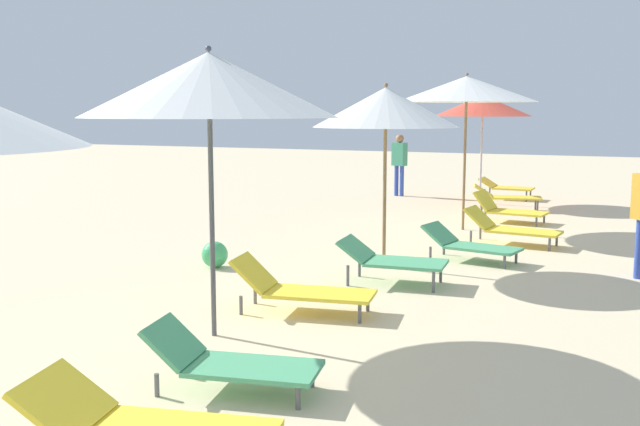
{
  "coord_description": "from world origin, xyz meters",
  "views": [
    {
      "loc": [
        3.52,
        1.79,
        2.24
      ],
      "look_at": [
        0.58,
        8.32,
        1.23
      ],
      "focal_mm": 41.09,
      "sensor_mm": 36.0,
      "label": 1
    }
  ],
  "objects_px": {
    "lounger_second_shoreside": "(145,426)",
    "lounger_third_inland": "(230,361)",
    "lounger_third_shoreside": "(300,288)",
    "beach_ball": "(215,255)",
    "lounger_farthest_inland": "(507,196)",
    "umbrella_third": "(209,85)",
    "umbrella_farthest": "(483,106)",
    "lounger_farthest_shoreside": "(506,187)",
    "umbrella_fourth": "(386,108)",
    "lounger_fifth_shoreside": "(508,209)",
    "person_walking_near": "(399,159)",
    "umbrella_fifth": "(467,89)",
    "lounger_fourth_inland": "(391,259)",
    "lounger_fourth_shoreside": "(470,244)",
    "lounger_fifth_inland": "(511,228)"
  },
  "relations": [
    {
      "from": "umbrella_fifth",
      "to": "person_walking_near",
      "type": "distance_m",
      "value": 5.79
    },
    {
      "from": "lounger_third_shoreside",
      "to": "umbrella_fifth",
      "type": "relative_size",
      "value": 0.56
    },
    {
      "from": "umbrella_fifth",
      "to": "lounger_fifth_inland",
      "type": "height_order",
      "value": "umbrella_fifth"
    },
    {
      "from": "lounger_third_inland",
      "to": "lounger_second_shoreside",
      "type": "bearing_deg",
      "value": -91.55
    },
    {
      "from": "umbrella_farthest",
      "to": "lounger_farthest_shoreside",
      "type": "relative_size",
      "value": 2.0
    },
    {
      "from": "umbrella_fourth",
      "to": "lounger_farthest_inland",
      "type": "height_order",
      "value": "umbrella_fourth"
    },
    {
      "from": "lounger_fifth_shoreside",
      "to": "umbrella_farthest",
      "type": "distance_m",
      "value": 3.67
    },
    {
      "from": "lounger_fourth_inland",
      "to": "umbrella_fifth",
      "type": "relative_size",
      "value": 0.49
    },
    {
      "from": "umbrella_fourth",
      "to": "lounger_fifth_shoreside",
      "type": "xyz_separation_m",
      "value": [
        0.87,
        5.05,
        -2.01
      ]
    },
    {
      "from": "lounger_third_shoreside",
      "to": "lounger_fourth_inland",
      "type": "xyz_separation_m",
      "value": [
        0.48,
        1.71,
        0.04
      ]
    },
    {
      "from": "umbrella_third",
      "to": "lounger_fifth_shoreside",
      "type": "distance_m",
      "value": 9.18
    },
    {
      "from": "umbrella_fifth",
      "to": "person_walking_near",
      "type": "relative_size",
      "value": 1.81
    },
    {
      "from": "umbrella_third",
      "to": "lounger_fifth_inland",
      "type": "relative_size",
      "value": 1.78
    },
    {
      "from": "umbrella_fourth",
      "to": "lounger_fourth_inland",
      "type": "xyz_separation_m",
      "value": [
        0.43,
        -0.94,
        -1.95
      ]
    },
    {
      "from": "umbrella_farthest",
      "to": "lounger_farthest_shoreside",
      "type": "bearing_deg",
      "value": 69.71
    },
    {
      "from": "lounger_second_shoreside",
      "to": "lounger_fourth_inland",
      "type": "xyz_separation_m",
      "value": [
        -0.25,
        5.42,
        0.0
      ]
    },
    {
      "from": "beach_ball",
      "to": "lounger_third_inland",
      "type": "bearing_deg",
      "value": -56.17
    },
    {
      "from": "umbrella_third",
      "to": "lounger_third_inland",
      "type": "xyz_separation_m",
      "value": [
        0.92,
        -1.2,
        -2.23
      ]
    },
    {
      "from": "lounger_second_shoreside",
      "to": "lounger_fifth_shoreside",
      "type": "xyz_separation_m",
      "value": [
        0.19,
        11.41,
        -0.05
      ]
    },
    {
      "from": "lounger_second_shoreside",
      "to": "lounger_fourth_shoreside",
      "type": "distance_m",
      "value": 7.3
    },
    {
      "from": "lounger_third_shoreside",
      "to": "umbrella_fifth",
      "type": "bearing_deg",
      "value": 77.12
    },
    {
      "from": "lounger_third_shoreside",
      "to": "person_walking_near",
      "type": "bearing_deg",
      "value": 92.59
    },
    {
      "from": "umbrella_fourth",
      "to": "lounger_third_shoreside",
      "type": "bearing_deg",
      "value": -91.21
    },
    {
      "from": "lounger_second_shoreside",
      "to": "beach_ball",
      "type": "distance_m",
      "value": 6.06
    },
    {
      "from": "umbrella_third",
      "to": "umbrella_fourth",
      "type": "xyz_separation_m",
      "value": [
        0.48,
        3.76,
        -0.2
      ]
    },
    {
      "from": "umbrella_third",
      "to": "lounger_fourth_inland",
      "type": "xyz_separation_m",
      "value": [
        0.91,
        2.82,
        -2.15
      ]
    },
    {
      "from": "lounger_fifth_shoreside",
      "to": "umbrella_fifth",
      "type": "bearing_deg",
      "value": -108.79
    },
    {
      "from": "umbrella_farthest",
      "to": "umbrella_fourth",
      "type": "bearing_deg",
      "value": -87.9
    },
    {
      "from": "lounger_third_inland",
      "to": "umbrella_farthest",
      "type": "relative_size",
      "value": 0.55
    },
    {
      "from": "lounger_second_shoreside",
      "to": "lounger_fifth_shoreside",
      "type": "height_order",
      "value": "lounger_fifth_shoreside"
    },
    {
      "from": "lounger_second_shoreside",
      "to": "lounger_third_inland",
      "type": "distance_m",
      "value": 1.42
    },
    {
      "from": "lounger_third_shoreside",
      "to": "beach_ball",
      "type": "height_order",
      "value": "lounger_third_shoreside"
    },
    {
      "from": "person_walking_near",
      "to": "lounger_third_inland",
      "type": "bearing_deg",
      "value": -151.16
    },
    {
      "from": "umbrella_fifth",
      "to": "umbrella_farthest",
      "type": "bearing_deg",
      "value": 97.64
    },
    {
      "from": "lounger_fourth_inland",
      "to": "person_walking_near",
      "type": "relative_size",
      "value": 0.88
    },
    {
      "from": "lounger_fourth_shoreside",
      "to": "lounger_fifth_shoreside",
      "type": "height_order",
      "value": "lounger_fifth_shoreside"
    },
    {
      "from": "lounger_fourth_inland",
      "to": "umbrella_fourth",
      "type": "bearing_deg",
      "value": 108.48
    },
    {
      "from": "lounger_fourth_shoreside",
      "to": "umbrella_fifth",
      "type": "xyz_separation_m",
      "value": [
        -0.77,
        2.84,
        2.37
      ]
    },
    {
      "from": "lounger_fourth_inland",
      "to": "lounger_farthest_shoreside",
      "type": "height_order",
      "value": "lounger_fourth_inland"
    },
    {
      "from": "lounger_fourth_inland",
      "to": "umbrella_farthest",
      "type": "distance_m",
      "value": 9.03
    },
    {
      "from": "lounger_fifth_shoreside",
      "to": "lounger_farthest_shoreside",
      "type": "distance_m",
      "value": 3.98
    },
    {
      "from": "lounger_fourth_inland",
      "to": "lounger_farthest_shoreside",
      "type": "relative_size",
      "value": 1.07
    },
    {
      "from": "lounger_third_inland",
      "to": "beach_ball",
      "type": "xyz_separation_m",
      "value": [
        -2.64,
        3.94,
        -0.06
      ]
    },
    {
      "from": "lounger_fourth_shoreside",
      "to": "lounger_farthest_inland",
      "type": "bearing_deg",
      "value": 105.4
    },
    {
      "from": "lounger_farthest_inland",
      "to": "umbrella_third",
      "type": "bearing_deg",
      "value": -108.71
    },
    {
      "from": "person_walking_near",
      "to": "beach_ball",
      "type": "xyz_separation_m",
      "value": [
        0.37,
        -9.57,
        -0.79
      ]
    },
    {
      "from": "umbrella_fourth",
      "to": "umbrella_farthest",
      "type": "distance_m",
      "value": 7.85
    },
    {
      "from": "lounger_third_inland",
      "to": "umbrella_farthest",
      "type": "height_order",
      "value": "umbrella_farthest"
    },
    {
      "from": "umbrella_farthest",
      "to": "beach_ball",
      "type": "bearing_deg",
      "value": -102.21
    },
    {
      "from": "lounger_third_inland",
      "to": "lounger_fifth_inland",
      "type": "bearing_deg",
      "value": 71.54
    }
  ]
}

